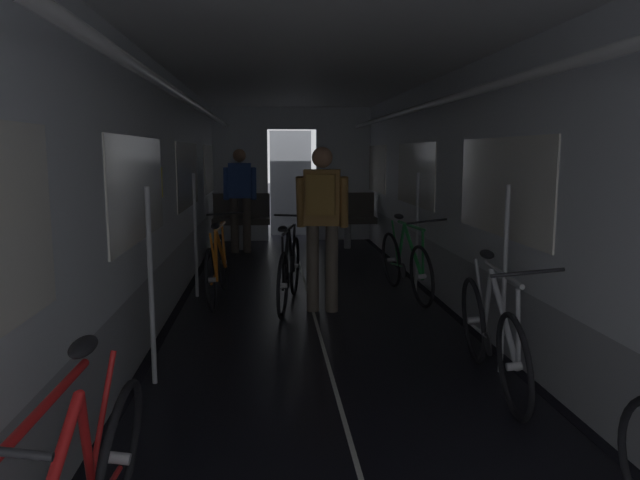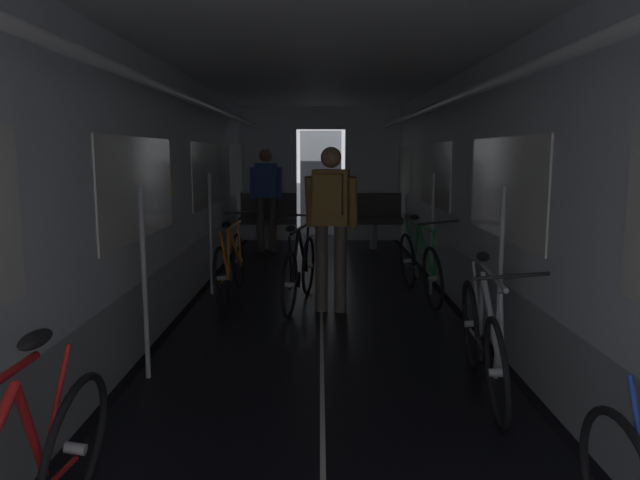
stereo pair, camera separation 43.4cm
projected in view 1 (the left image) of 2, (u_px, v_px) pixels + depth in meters
The scene contains 9 objects.
train_car_shell at pixel (315, 145), 5.60m from camera, with size 3.14×12.34×2.57m.
bench_seat_far_left at pixel (241, 216), 10.09m from camera, with size 0.98×0.51×0.95m.
bench_seat_far_right at pixel (347, 215), 10.25m from camera, with size 0.98×0.51×0.95m.
bicycle_silver at pixel (492, 333), 4.15m from camera, with size 0.44×1.69×0.95m.
bicycle_orange at pixel (217, 266), 6.60m from camera, with size 0.44×1.69×0.95m.
bicycle_green at pixel (406, 263), 6.78m from camera, with size 0.46×1.69×0.95m.
person_cyclist_aisle at pixel (322, 214), 6.02m from camera, with size 0.56×0.43×1.69m.
bicycle_black_in_aisle at pixel (289, 271), 6.35m from camera, with size 0.45×1.68×0.94m.
person_standing_near_bench at pixel (240, 193), 9.66m from camera, with size 0.53×0.23×1.69m.
Camera 1 is at (-0.45, -2.05, 1.63)m, focal length 33.51 mm.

